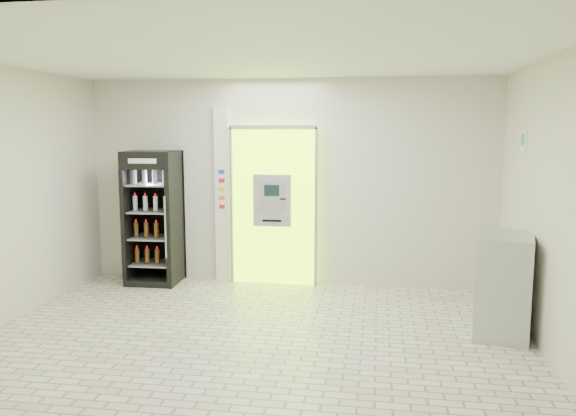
# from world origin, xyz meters

# --- Properties ---
(ground) EXTENTS (6.00, 6.00, 0.00)m
(ground) POSITION_xyz_m (0.00, 0.00, 0.00)
(ground) COLOR beige
(ground) RESTS_ON ground
(room_shell) EXTENTS (6.00, 6.00, 6.00)m
(room_shell) POSITION_xyz_m (0.00, 0.00, 1.84)
(room_shell) COLOR beige
(room_shell) RESTS_ON ground
(atm_assembly) EXTENTS (1.30, 0.24, 2.33)m
(atm_assembly) POSITION_xyz_m (-0.20, 2.41, 1.17)
(atm_assembly) COLOR #A3FF04
(atm_assembly) RESTS_ON ground
(pillar) EXTENTS (0.22, 0.11, 2.60)m
(pillar) POSITION_xyz_m (-0.98, 2.45, 1.30)
(pillar) COLOR silver
(pillar) RESTS_ON ground
(beverage_cooler) EXTENTS (0.76, 0.71, 1.96)m
(beverage_cooler) POSITION_xyz_m (-1.96, 2.17, 0.94)
(beverage_cooler) COLOR black
(beverage_cooler) RESTS_ON ground
(steel_cabinet) EXTENTS (0.76, 0.95, 1.12)m
(steel_cabinet) POSITION_xyz_m (2.71, 0.74, 0.56)
(steel_cabinet) COLOR #A5A8AC
(steel_cabinet) RESTS_ON ground
(exit_sign) EXTENTS (0.02, 0.22, 0.26)m
(exit_sign) POSITION_xyz_m (2.99, 1.40, 2.12)
(exit_sign) COLOR white
(exit_sign) RESTS_ON room_shell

